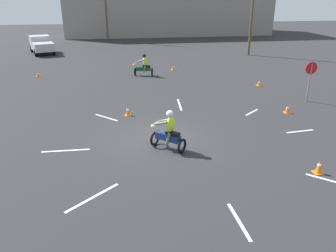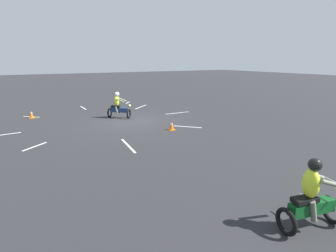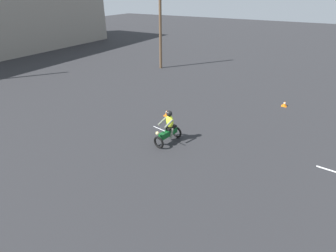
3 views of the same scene
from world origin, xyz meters
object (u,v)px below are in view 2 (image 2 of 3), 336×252
motorcycle_rider_foreground (118,107)px  traffic_cone_far_center (172,126)px  traffic_cone_far_left (31,115)px  motorcycle_rider_background (312,199)px

motorcycle_rider_foreground → traffic_cone_far_center: (-1.45, 4.22, -0.51)m
motorcycle_rider_foreground → traffic_cone_far_center: motorcycle_rider_foreground is taller
motorcycle_rider_foreground → traffic_cone_far_left: bearing=-76.6°
motorcycle_rider_background → traffic_cone_far_center: motorcycle_rider_background is taller
motorcycle_rider_background → traffic_cone_far_left: size_ratio=3.50×
motorcycle_rider_background → motorcycle_rider_foreground: bearing=-169.2°
traffic_cone_far_center → motorcycle_rider_background: bearing=79.5°
motorcycle_rider_foreground → motorcycle_rider_background: size_ratio=1.00×
traffic_cone_far_center → traffic_cone_far_left: (6.29, -6.91, 0.01)m
motorcycle_rider_background → traffic_cone_far_left: motorcycle_rider_background is taller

